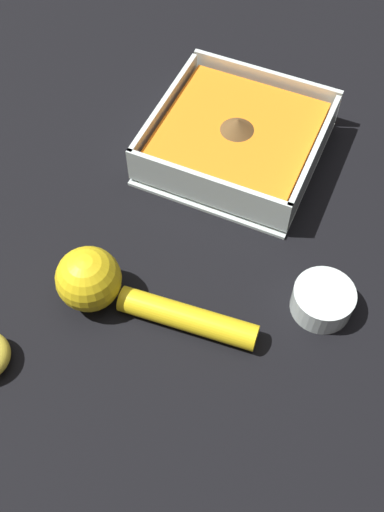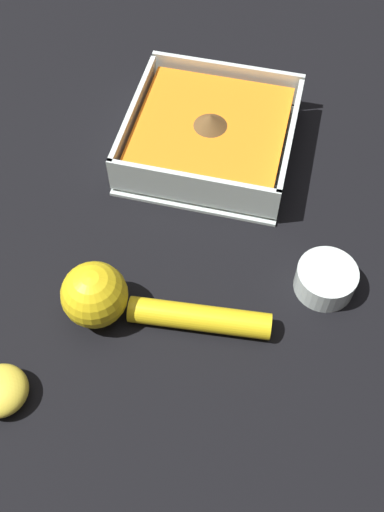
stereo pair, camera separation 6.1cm
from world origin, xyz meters
name	(u,v)px [view 1 (the left image)]	position (x,y,z in m)	size (l,w,h in m)	color
ground_plane	(225,151)	(0.00, 0.00, 0.00)	(4.00, 4.00, 0.00)	black
square_dish	(237,139)	(0.01, 0.00, 0.02)	(0.19, 0.19, 0.06)	silver
spice_bowl	(322,300)	(0.17, -0.16, 0.01)	(0.06, 0.06, 0.03)	silver
lemon_squeezer	(114,289)	(-0.02, -0.24, 0.03)	(0.20, 0.07, 0.07)	yellow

